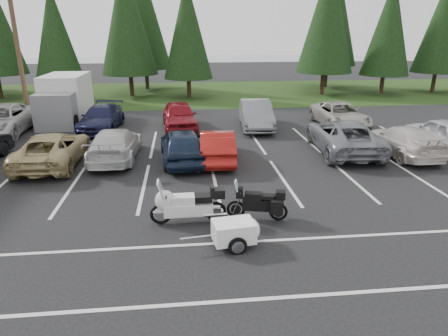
% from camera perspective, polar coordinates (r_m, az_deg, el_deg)
% --- Properties ---
extents(ground, '(120.00, 120.00, 0.00)m').
position_cam_1_polar(ground, '(14.35, -2.90, -3.81)').
color(ground, black).
rests_on(ground, ground).
extents(grass_strip, '(80.00, 16.00, 0.01)m').
position_cam_1_polar(grass_strip, '(37.62, -5.07, 10.59)').
color(grass_strip, '#193410').
rests_on(grass_strip, ground).
extents(lake_water, '(70.00, 50.00, 0.02)m').
position_cam_1_polar(lake_water, '(68.58, -2.23, 14.52)').
color(lake_water, gray).
rests_on(lake_water, ground).
extents(utility_pole, '(1.60, 0.26, 9.00)m').
position_cam_1_polar(utility_pole, '(26.88, -27.42, 15.24)').
color(utility_pole, '#473321').
rests_on(utility_pole, ground).
extents(box_truck, '(2.40, 5.60, 2.90)m').
position_cam_1_polar(box_truck, '(27.04, -22.01, 9.00)').
color(box_truck, silver).
rests_on(box_truck, ground).
extents(stall_markings, '(32.00, 16.00, 0.01)m').
position_cam_1_polar(stall_markings, '(16.21, -3.32, -1.04)').
color(stall_markings, silver).
rests_on(stall_markings, ground).
extents(conifer_3, '(3.87, 3.87, 9.02)m').
position_cam_1_polar(conifer_3, '(35.96, -23.03, 17.25)').
color(conifer_3, '#332316').
rests_on(conifer_3, ground).
extents(conifer_4, '(4.80, 4.80, 11.17)m').
position_cam_1_polar(conifer_4, '(36.36, -13.77, 20.17)').
color(conifer_4, '#332316').
rests_on(conifer_4, ground).
extents(conifer_5, '(4.14, 4.14, 9.63)m').
position_cam_1_polar(conifer_5, '(34.80, -5.26, 19.19)').
color(conifer_5, '#332316').
rests_on(conifer_5, ground).
extents(conifer_6, '(4.93, 4.93, 11.48)m').
position_cam_1_polar(conifer_6, '(37.51, 14.60, 20.34)').
color(conifer_6, '#332316').
rests_on(conifer_6, ground).
extents(conifer_7, '(4.27, 4.27, 9.94)m').
position_cam_1_polar(conifer_7, '(39.43, 22.54, 18.15)').
color(conifer_7, '#332316').
rests_on(conifer_7, ground).
extents(conifer_8, '(4.53, 4.53, 10.56)m').
position_cam_1_polar(conifer_8, '(42.92, 28.89, 17.74)').
color(conifer_8, '#332316').
rests_on(conifer_8, ground).
extents(conifer_back_b, '(4.97, 4.97, 11.58)m').
position_cam_1_polar(conifer_back_b, '(40.84, -11.49, 20.51)').
color(conifer_back_b, '#332316').
rests_on(conifer_back_b, ground).
extents(conifer_back_c, '(5.50, 5.50, 12.81)m').
position_cam_1_polar(conifer_back_c, '(42.64, 15.09, 21.15)').
color(conifer_back_c, '#332316').
rests_on(conifer_back_c, ground).
extents(car_near_2, '(2.38, 5.12, 1.42)m').
position_cam_1_polar(car_near_2, '(18.79, -23.29, 2.52)').
color(car_near_2, tan).
rests_on(car_near_2, ground).
extents(car_near_3, '(2.09, 4.90, 1.41)m').
position_cam_1_polar(car_near_3, '(18.66, -15.30, 3.30)').
color(car_near_3, beige).
rests_on(car_near_3, ground).
extents(car_near_4, '(2.15, 4.60, 1.52)m').
position_cam_1_polar(car_near_4, '(17.75, -6.02, 3.27)').
color(car_near_4, '#162237').
rests_on(car_near_4, ground).
extents(car_near_5, '(1.72, 4.32, 1.40)m').
position_cam_1_polar(car_near_5, '(17.81, -0.97, 3.22)').
color(car_near_5, maroon).
rests_on(car_near_5, ground).
extents(car_near_6, '(3.03, 5.82, 1.57)m').
position_cam_1_polar(car_near_6, '(19.92, 16.69, 4.39)').
color(car_near_6, slate).
rests_on(car_near_6, ground).
extents(car_near_7, '(2.03, 4.79, 1.38)m').
position_cam_1_polar(car_near_7, '(20.46, 24.23, 3.60)').
color(car_near_7, beige).
rests_on(car_near_7, ground).
extents(car_near_8, '(1.92, 4.61, 1.56)m').
position_cam_1_polar(car_near_8, '(22.34, 28.79, 4.35)').
color(car_near_8, '#BBBCC0').
rests_on(car_near_8, ground).
extents(car_far_1, '(2.32, 4.95, 1.40)m').
position_cam_1_polar(car_far_1, '(24.55, -17.12, 6.84)').
color(car_far_1, '#161838').
rests_on(car_far_1, ground).
extents(car_far_2, '(2.23, 4.79, 1.59)m').
position_cam_1_polar(car_far_2, '(23.82, -6.41, 7.45)').
color(car_far_2, maroon).
rests_on(car_far_2, ground).
extents(car_far_3, '(2.08, 5.06, 1.63)m').
position_cam_1_polar(car_far_3, '(23.96, 4.59, 7.63)').
color(car_far_3, slate).
rests_on(car_far_3, ground).
extents(car_far_4, '(2.45, 5.19, 1.43)m').
position_cam_1_polar(car_far_4, '(25.25, 16.26, 7.29)').
color(car_far_4, '#A19D94').
rests_on(car_far_4, ground).
extents(touring_motorcycle, '(2.57, 0.84, 1.42)m').
position_cam_1_polar(touring_motorcycle, '(12.09, -5.16, -4.76)').
color(touring_motorcycle, silver).
rests_on(touring_motorcycle, ground).
extents(cargo_trailer, '(1.71, 1.11, 0.74)m').
position_cam_1_polar(cargo_trailer, '(10.94, 1.38, -9.38)').
color(cargo_trailer, white).
rests_on(cargo_trailer, ground).
extents(adventure_motorcycle, '(2.20, 1.21, 1.27)m').
position_cam_1_polar(adventure_motorcycle, '(12.33, 4.77, -4.63)').
color(adventure_motorcycle, black).
rests_on(adventure_motorcycle, ground).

